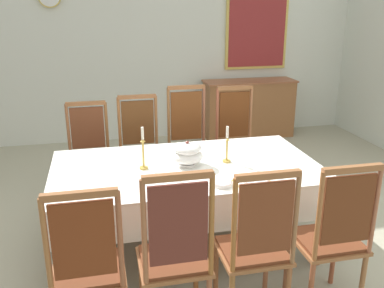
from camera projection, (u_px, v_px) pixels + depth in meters
name	position (u px, v px, depth m)	size (l,w,h in m)	color
ground	(188.00, 250.00, 3.73)	(6.77, 6.63, 0.04)	#A8A28C
back_wall	(140.00, 30.00, 6.30)	(6.77, 0.08, 3.35)	silver
dining_table	(186.00, 174.00, 3.55)	(2.19, 1.20, 0.76)	#934F3A
tablecloth	(186.00, 173.00, 3.55)	(2.21, 1.22, 0.30)	white
chair_south_a	(87.00, 266.00, 2.48)	(0.44, 0.42, 1.12)	#985733
chair_north_a	(89.00, 154.00, 4.35)	(0.44, 0.42, 1.10)	olive
chair_south_b	(175.00, 253.00, 2.58)	(0.44, 0.42, 1.18)	#985831
chair_north_b	(140.00, 149.00, 4.46)	(0.44, 0.42, 1.14)	#925A30
chair_south_c	(256.00, 244.00, 2.70)	(0.44, 0.42, 1.14)	#965633
chair_north_c	(189.00, 143.00, 4.56)	(0.44, 0.42, 1.22)	brown
chair_south_d	(333.00, 235.00, 2.82)	(0.44, 0.42, 1.13)	#94583A
chair_north_d	(237.00, 140.00, 4.68)	(0.44, 0.42, 1.19)	#994E36
soup_tureen	(187.00, 154.00, 3.50)	(0.26, 0.26, 0.21)	white
candlestick_west	(143.00, 152.00, 3.41)	(0.07, 0.07, 0.35)	gold
candlestick_east	(227.00, 148.00, 3.56)	(0.07, 0.07, 0.32)	gold
bowl_near_left	(256.00, 182.00, 3.15)	(0.19, 0.19, 0.04)	white
bowl_near_right	(222.00, 183.00, 3.13)	(0.16, 0.16, 0.03)	white
spoon_primary	(270.00, 181.00, 3.20)	(0.05, 0.18, 0.01)	gold
spoon_secondary	(235.00, 182.00, 3.18)	(0.03, 0.18, 0.01)	gold
sideboard	(249.00, 108.00, 6.73)	(1.44, 0.48, 0.90)	brown
framed_painting	(257.00, 25.00, 6.60)	(1.01, 0.05, 1.37)	#D1B251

